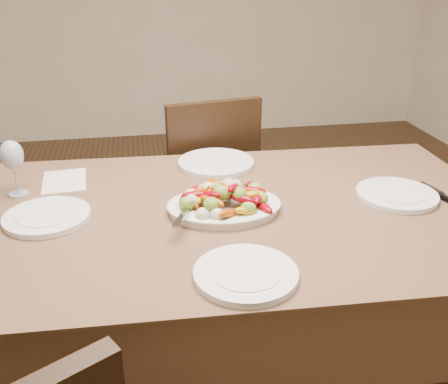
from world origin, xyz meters
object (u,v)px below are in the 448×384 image
(plate_right, at_px, (397,195))
(plate_far, at_px, (216,163))
(dining_table, at_px, (224,306))
(plate_left, at_px, (47,217))
(serving_platter, at_px, (224,208))
(chair_far, at_px, (202,187))
(plate_near, at_px, (246,274))
(wine_glass, at_px, (14,167))

(plate_right, distance_m, plate_far, 0.68)
(dining_table, relative_size, plate_left, 7.04)
(serving_platter, relative_size, plate_left, 1.32)
(chair_far, distance_m, plate_near, 1.22)
(dining_table, height_order, serving_platter, serving_platter)
(plate_far, relative_size, wine_glass, 1.44)
(plate_left, xyz_separation_m, plate_near, (0.53, -0.41, 0.00))
(plate_far, distance_m, plate_near, 0.77)
(serving_platter, height_order, plate_near, serving_platter)
(serving_platter, height_order, plate_left, serving_platter)
(serving_platter, relative_size, wine_glass, 1.69)
(plate_left, xyz_separation_m, plate_far, (0.58, 0.36, 0.00))
(wine_glass, bearing_deg, plate_right, -11.10)
(plate_right, height_order, plate_near, same)
(wine_glass, bearing_deg, dining_table, -19.32)
(serving_platter, relative_size, plate_near, 1.31)
(plate_far, xyz_separation_m, wine_glass, (-0.70, -0.15, 0.09))
(plate_left, bearing_deg, plate_right, -2.06)
(plate_left, distance_m, wine_glass, 0.26)
(chair_far, relative_size, plate_right, 3.55)
(wine_glass, bearing_deg, plate_far, 12.08)
(chair_far, relative_size, plate_near, 3.60)
(plate_near, height_order, wine_glass, wine_glass)
(plate_near, bearing_deg, plate_far, 86.29)
(dining_table, relative_size, serving_platter, 5.32)
(plate_near, bearing_deg, dining_table, 88.14)
(dining_table, distance_m, wine_glass, 0.86)
(chair_far, distance_m, wine_glass, 0.99)
(chair_far, height_order, serving_platter, chair_far)
(dining_table, height_order, plate_right, plate_right)
(plate_right, bearing_deg, wine_glass, 168.90)
(dining_table, bearing_deg, serving_platter, -98.69)
(plate_near, bearing_deg, plate_left, 142.55)
(chair_far, bearing_deg, plate_right, 113.57)
(plate_near, bearing_deg, chair_far, 87.71)
(plate_right, bearing_deg, plate_left, 177.94)
(plate_left, distance_m, plate_near, 0.67)
(plate_right, relative_size, wine_glass, 1.31)
(plate_right, xyz_separation_m, wine_glass, (-1.25, 0.25, 0.09))
(chair_far, distance_m, plate_far, 0.51)
(plate_right, distance_m, plate_near, 0.70)
(dining_table, xyz_separation_m, plate_far, (0.04, 0.38, 0.39))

